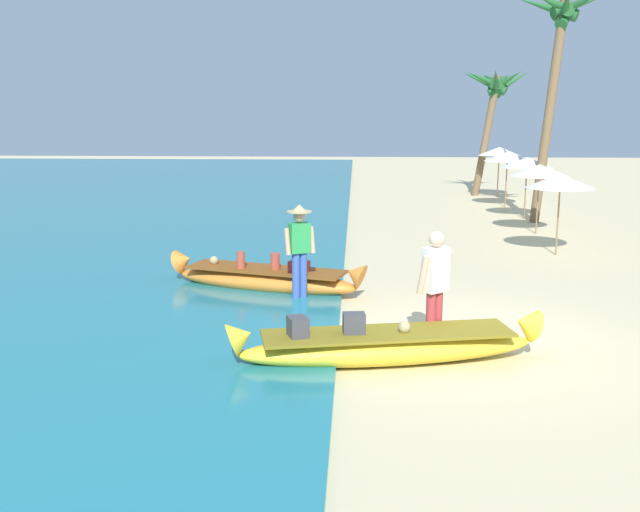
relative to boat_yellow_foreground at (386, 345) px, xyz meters
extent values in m
plane|color=beige|center=(1.19, 1.03, -0.26)|extent=(80.00, 80.00, 0.00)
ellipsoid|color=yellow|center=(0.02, 0.00, -0.04)|extent=(4.15, 1.57, 0.43)
cone|color=yellow|center=(1.97, 0.40, 0.22)|extent=(0.51, 0.54, 0.53)
cone|color=yellow|center=(-1.93, -0.39, 0.22)|extent=(0.51, 0.54, 0.53)
cube|color=olive|center=(0.02, 0.00, 0.17)|extent=(3.51, 1.45, 0.04)
cube|color=#424247|center=(-1.19, -0.25, 0.32)|extent=(0.33, 0.36, 0.28)
cube|color=#424247|center=(-0.44, -0.07, 0.32)|extent=(0.32, 0.26, 0.30)
sphere|color=tan|center=(0.25, 0.02, 0.26)|extent=(0.17, 0.17, 0.17)
ellipsoid|color=orange|center=(-2.12, 3.82, -0.04)|extent=(3.68, 1.82, 0.45)
cone|color=orange|center=(-0.44, 3.30, 0.23)|extent=(0.55, 0.58, 0.54)
cone|color=orange|center=(-3.79, 4.35, 0.23)|extent=(0.55, 0.58, 0.54)
cube|color=brown|center=(-2.12, 3.82, 0.18)|extent=(3.14, 1.67, 0.04)
sphere|color=tan|center=(-3.17, 4.19, 0.27)|extent=(0.17, 0.17, 0.17)
cylinder|color=#B74C38|center=(-2.59, 3.84, 0.35)|extent=(0.16, 0.16, 0.33)
cylinder|color=#B74C38|center=(-1.93, 3.77, 0.35)|extent=(0.18, 0.18, 0.33)
cube|color=#B73333|center=(-1.47, 3.58, 0.29)|extent=(0.42, 0.34, 0.22)
cylinder|color=#3D5BA8|center=(-1.36, 3.15, 0.20)|extent=(0.14, 0.14, 0.92)
cylinder|color=#3D5BA8|center=(-1.49, 3.09, 0.20)|extent=(0.14, 0.14, 0.92)
cube|color=green|center=(-1.42, 3.12, 0.92)|extent=(0.42, 0.35, 0.53)
cylinder|color=tan|center=(-1.21, 3.20, 0.87)|extent=(0.16, 0.21, 0.48)
cylinder|color=tan|center=(-1.62, 3.01, 0.87)|extent=(0.16, 0.21, 0.48)
sphere|color=tan|center=(-1.42, 3.12, 1.31)|extent=(0.22, 0.22, 0.22)
cylinder|color=tan|center=(-1.42, 3.12, 1.39)|extent=(0.44, 0.44, 0.02)
cone|color=tan|center=(-1.42, 3.12, 1.46)|extent=(0.26, 0.26, 0.12)
cylinder|color=#B2383D|center=(0.66, 0.58, 0.18)|extent=(0.14, 0.14, 0.87)
cylinder|color=#B2383D|center=(0.76, 0.67, 0.18)|extent=(0.14, 0.14, 0.87)
cube|color=silver|center=(0.71, 0.63, 0.93)|extent=(0.42, 0.40, 0.64)
cylinder|color=beige|center=(0.52, 0.49, 0.88)|extent=(0.20, 0.22, 0.58)
cylinder|color=beige|center=(0.87, 0.79, 0.88)|extent=(0.20, 0.22, 0.58)
sphere|color=beige|center=(0.71, 0.63, 1.37)|extent=(0.22, 0.22, 0.22)
cylinder|color=#8E6B47|center=(4.31, 7.70, 0.69)|extent=(0.04, 0.04, 1.90)
cone|color=silver|center=(4.31, 7.70, 1.49)|extent=(1.60, 1.60, 0.32)
cylinder|color=#8E6B47|center=(4.53, 10.62, 0.69)|extent=(0.04, 0.04, 1.90)
cone|color=silver|center=(4.53, 10.62, 1.49)|extent=(1.60, 1.60, 0.32)
cylinder|color=#8E6B47|center=(4.82, 13.37, 0.69)|extent=(0.04, 0.04, 1.90)
cone|color=silver|center=(4.82, 13.37, 1.49)|extent=(1.60, 1.60, 0.32)
cylinder|color=#8E6B47|center=(4.75, 16.05, 0.69)|extent=(0.04, 0.04, 1.90)
cone|color=silver|center=(4.75, 16.05, 1.49)|extent=(1.60, 1.60, 0.32)
cylinder|color=#8E6B47|center=(5.02, 18.98, 0.69)|extent=(0.04, 0.04, 1.90)
cone|color=silver|center=(5.02, 18.98, 1.49)|extent=(1.60, 1.60, 0.32)
cylinder|color=brown|center=(4.56, 19.38, 2.02)|extent=(0.93, 0.28, 4.61)
cone|color=#23602D|center=(5.35, 19.40, 4.04)|extent=(1.66, 0.46, 1.16)
cone|color=#23602D|center=(5.13, 19.73, 4.18)|extent=(1.18, 1.52, 0.77)
cone|color=#23602D|center=(4.76, 19.80, 4.18)|extent=(0.84, 1.68, 0.78)
cone|color=#23602D|center=(4.42, 19.55, 4.09)|extent=(1.82, 0.97, 1.05)
cone|color=#23602D|center=(4.42, 19.15, 4.13)|extent=(1.86, 1.15, 0.95)
cone|color=#23602D|center=(4.77, 18.86, 4.05)|extent=(0.79, 1.91, 1.17)
cone|color=#23602D|center=(5.16, 19.05, 4.10)|extent=(1.25, 1.42, 0.99)
cylinder|color=brown|center=(5.21, 12.67, 2.94)|extent=(0.79, 0.28, 6.43)
cone|color=#23602D|center=(5.85, 12.68, 6.04)|extent=(1.45, 0.37, 0.73)
cone|color=#23602D|center=(5.71, 13.01, 5.87)|extent=(1.14, 1.39, 1.13)
cone|color=#23602D|center=(5.42, 13.11, 6.04)|extent=(0.52, 1.68, 0.74)
cone|color=#23602D|center=(5.01, 12.87, 5.98)|extent=(1.81, 1.06, 0.92)
cone|color=#23602D|center=(5.12, 12.49, 6.04)|extent=(1.49, 1.00, 0.74)
cone|color=#23602D|center=(5.40, 12.28, 5.95)|extent=(0.60, 1.50, 0.97)
cone|color=#23602D|center=(5.75, 12.29, 6.01)|extent=(1.34, 1.62, 0.83)
camera|label=1|loc=(-0.43, -9.62, 3.22)|focal=41.29mm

